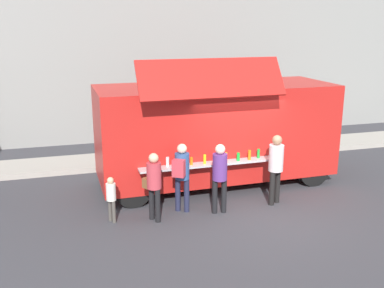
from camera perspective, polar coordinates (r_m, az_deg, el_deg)
The scene contains 9 objects.
ground_plane at distance 10.81m, azimuth 8.23°, elevation -8.80°, with size 60.00×60.00×0.00m, color #38383D.
curb_strip at distance 14.49m, azimuth -15.65°, elevation -2.58°, with size 28.00×1.60×0.15m, color #9E998E.
food_truck_main at distance 12.21m, azimuth 3.14°, elevation 1.76°, with size 6.50×3.06×3.59m.
trash_bin at distance 15.98m, azimuth 12.69°, elevation 0.71°, with size 0.60×0.60×0.91m, color #2E5F3A.
customer_front_ordering at distance 10.37m, azimuth 3.60°, elevation -3.69°, with size 0.36×0.35×1.70m.
customer_mid_with_backpack at distance 10.40m, azimuth -1.36°, elevation -3.51°, with size 0.48×0.55×1.69m.
customer_rear_waiting at distance 10.00m, azimuth -4.97°, elevation -4.79°, with size 0.40×0.51×1.62m.
customer_extra_browsing at distance 11.06m, azimuth 10.78°, elevation -2.47°, with size 0.36×0.36×1.78m.
child_near_queue at distance 10.17m, azimuth -10.40°, elevation -6.54°, with size 0.22×0.22×1.08m.
Camera 1 is at (-4.16, -8.95, 4.39)m, focal length 41.31 mm.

